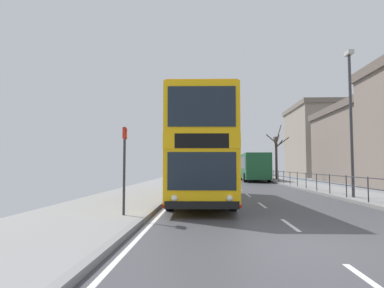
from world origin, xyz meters
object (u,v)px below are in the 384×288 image
Objects in this scene: double_decker_bus_main at (200,152)px; bare_tree_far_00 at (277,153)px; street_lamp_far_side at (351,111)px; background_building_02 at (328,141)px; background_bus_far_lane at (253,166)px; bus_stop_sign_near at (124,161)px.

double_decker_bus_main is 24.48m from bare_tree_far_00.
double_decker_bus_main is at bearing -173.65° from street_lamp_far_side.
background_bus_far_lane is at bearing -131.70° from background_building_02.
street_lamp_far_side is (1.95, -20.90, 2.76)m from background_bus_far_lane.
bus_stop_sign_near is at bearing -106.00° from background_bus_far_lane.
bare_tree_far_00 is (10.68, 28.55, 1.31)m from bus_stop_sign_near.
background_bus_far_lane is 3.46m from bare_tree_far_00.
double_decker_bus_main is 7.80m from street_lamp_far_side.
street_lamp_far_side reaches higher than bare_tree_far_00.
bare_tree_far_00 is at bearing 23.69° from background_bus_far_lane.
background_bus_far_lane is 21.17m from street_lamp_far_side.
street_lamp_far_side is (9.78, 6.39, 2.57)m from bus_stop_sign_near.
street_lamp_far_side is at bearing -92.33° from bare_tree_far_00.
bus_stop_sign_near is 0.43× the size of bare_tree_far_00.
background_building_02 is at bearing 48.30° from background_bus_far_lane.
background_bus_far_lane reaches higher than bus_stop_sign_near.
background_building_02 reaches higher than street_lamp_far_side.
background_building_02 is at bearing 63.19° from bus_stop_sign_near.
street_lamp_far_side reaches higher than background_bus_far_lane.
background_bus_far_lane is 21.12m from background_building_02.
bare_tree_far_00 is 0.48× the size of background_building_02.
background_bus_far_lane is at bearing 95.33° from street_lamp_far_side.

